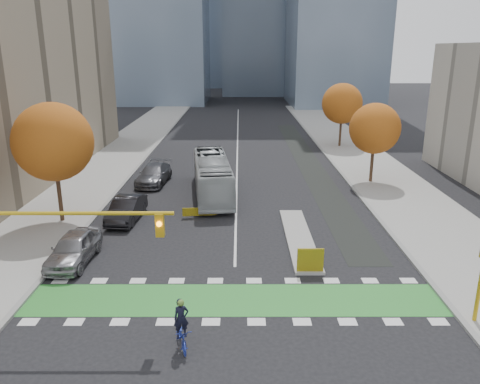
{
  "coord_description": "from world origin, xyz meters",
  "views": [
    {
      "loc": [
        0.26,
        -18.34,
        11.47
      ],
      "look_at": [
        0.29,
        9.3,
        3.0
      ],
      "focal_mm": 35.0,
      "sensor_mm": 36.0,
      "label": 1
    }
  ],
  "objects_px": {
    "tree_east_far": "(342,104)",
    "traffic_signal_west": "(41,238)",
    "bus": "(212,176)",
    "tree_west": "(53,142)",
    "cyclist": "(182,331)",
    "hazard_board": "(310,260)",
    "tree_east_near": "(375,129)",
    "parked_car_b": "(126,209)",
    "parked_car_a": "(74,248)",
    "parked_car_c": "(154,174)"
  },
  "relations": [
    {
      "from": "hazard_board",
      "to": "parked_car_a",
      "type": "bearing_deg",
      "value": 173.68
    },
    {
      "from": "hazard_board",
      "to": "traffic_signal_west",
      "type": "distance_m",
      "value": 13.23
    },
    {
      "from": "tree_east_far",
      "to": "parked_car_a",
      "type": "height_order",
      "value": "tree_east_far"
    },
    {
      "from": "hazard_board",
      "to": "traffic_signal_west",
      "type": "relative_size",
      "value": 0.16
    },
    {
      "from": "tree_east_near",
      "to": "tree_east_far",
      "type": "bearing_deg",
      "value": 88.21
    },
    {
      "from": "tree_west",
      "to": "bus",
      "type": "height_order",
      "value": "tree_west"
    },
    {
      "from": "hazard_board",
      "to": "traffic_signal_west",
      "type": "height_order",
      "value": "traffic_signal_west"
    },
    {
      "from": "hazard_board",
      "to": "cyclist",
      "type": "relative_size",
      "value": 0.66
    },
    {
      "from": "parked_car_c",
      "to": "traffic_signal_west",
      "type": "bearing_deg",
      "value": -86.32
    },
    {
      "from": "hazard_board",
      "to": "tree_west",
      "type": "relative_size",
      "value": 0.17
    },
    {
      "from": "tree_east_far",
      "to": "parked_car_c",
      "type": "xyz_separation_m",
      "value": [
        -19.85,
        -16.27,
        -4.41
      ]
    },
    {
      "from": "tree_east_near",
      "to": "bus",
      "type": "bearing_deg",
      "value": -165.31
    },
    {
      "from": "cyclist",
      "to": "parked_car_a",
      "type": "relative_size",
      "value": 0.43
    },
    {
      "from": "tree_west",
      "to": "cyclist",
      "type": "height_order",
      "value": "tree_west"
    },
    {
      "from": "bus",
      "to": "traffic_signal_west",
      "type": "bearing_deg",
      "value": -114.21
    },
    {
      "from": "tree_west",
      "to": "bus",
      "type": "distance_m",
      "value": 12.54
    },
    {
      "from": "hazard_board",
      "to": "parked_car_c",
      "type": "relative_size",
      "value": 0.24
    },
    {
      "from": "cyclist",
      "to": "hazard_board",
      "type": "bearing_deg",
      "value": 30.34
    },
    {
      "from": "traffic_signal_west",
      "to": "tree_east_near",
      "type": "bearing_deg",
      "value": 48.48
    },
    {
      "from": "tree_east_near",
      "to": "parked_car_b",
      "type": "xyz_separation_m",
      "value": [
        -19.62,
        -9.61,
        -4.05
      ]
    },
    {
      "from": "tree_east_near",
      "to": "bus",
      "type": "relative_size",
      "value": 0.62
    },
    {
      "from": "cyclist",
      "to": "parked_car_c",
      "type": "distance_m",
      "value": 24.47
    },
    {
      "from": "cyclist",
      "to": "parked_car_b",
      "type": "bearing_deg",
      "value": 94.82
    },
    {
      "from": "parked_car_b",
      "to": "parked_car_c",
      "type": "relative_size",
      "value": 0.86
    },
    {
      "from": "hazard_board",
      "to": "bus",
      "type": "distance_m",
      "value": 15.37
    },
    {
      "from": "tree_east_far",
      "to": "traffic_signal_west",
      "type": "xyz_separation_m",
      "value": [
        -20.43,
        -38.51,
        -1.21
      ]
    },
    {
      "from": "parked_car_a",
      "to": "parked_car_b",
      "type": "xyz_separation_m",
      "value": [
        1.38,
        6.75,
        -0.03
      ]
    },
    {
      "from": "hazard_board",
      "to": "parked_car_a",
      "type": "distance_m",
      "value": 13.08
    },
    {
      "from": "parked_car_a",
      "to": "parked_car_b",
      "type": "height_order",
      "value": "parked_car_a"
    },
    {
      "from": "tree_east_far",
      "to": "cyclist",
      "type": "distance_m",
      "value": 42.96
    },
    {
      "from": "tree_east_near",
      "to": "parked_car_a",
      "type": "distance_m",
      "value": 26.92
    },
    {
      "from": "tree_east_near",
      "to": "cyclist",
      "type": "height_order",
      "value": "tree_east_near"
    },
    {
      "from": "traffic_signal_west",
      "to": "cyclist",
      "type": "bearing_deg",
      "value": -15.7
    },
    {
      "from": "hazard_board",
      "to": "traffic_signal_west",
      "type": "bearing_deg",
      "value": -158.45
    },
    {
      "from": "traffic_signal_west",
      "to": "cyclist",
      "type": "xyz_separation_m",
      "value": [
        5.88,
        -1.65,
        -3.33
      ]
    },
    {
      "from": "hazard_board",
      "to": "cyclist",
      "type": "height_order",
      "value": "cyclist"
    },
    {
      "from": "cyclist",
      "to": "traffic_signal_west",
      "type": "bearing_deg",
      "value": 148.17
    },
    {
      "from": "traffic_signal_west",
      "to": "parked_car_a",
      "type": "xyz_separation_m",
      "value": [
        -1.07,
        6.15,
        -3.19
      ]
    },
    {
      "from": "traffic_signal_west",
      "to": "parked_car_a",
      "type": "distance_m",
      "value": 7.01
    },
    {
      "from": "parked_car_a",
      "to": "traffic_signal_west",
      "type": "bearing_deg",
      "value": -77.69
    },
    {
      "from": "parked_car_a",
      "to": "parked_car_b",
      "type": "bearing_deg",
      "value": 80.87
    },
    {
      "from": "bus",
      "to": "tree_west",
      "type": "bearing_deg",
      "value": -154.36
    },
    {
      "from": "parked_car_a",
      "to": "parked_car_b",
      "type": "distance_m",
      "value": 6.89
    },
    {
      "from": "tree_west",
      "to": "parked_car_b",
      "type": "height_order",
      "value": "tree_west"
    },
    {
      "from": "parked_car_c",
      "to": "tree_east_far",
      "type": "bearing_deg",
      "value": 44.52
    },
    {
      "from": "bus",
      "to": "parked_car_b",
      "type": "relative_size",
      "value": 2.31
    },
    {
      "from": "tree_east_near",
      "to": "parked_car_b",
      "type": "distance_m",
      "value": 22.22
    },
    {
      "from": "parked_car_a",
      "to": "parked_car_c",
      "type": "xyz_separation_m",
      "value": [
        1.65,
        16.09,
        -0.01
      ]
    },
    {
      "from": "bus",
      "to": "parked_car_a",
      "type": "relative_size",
      "value": 2.31
    },
    {
      "from": "cyclist",
      "to": "parked_car_a",
      "type": "distance_m",
      "value": 10.45
    }
  ]
}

